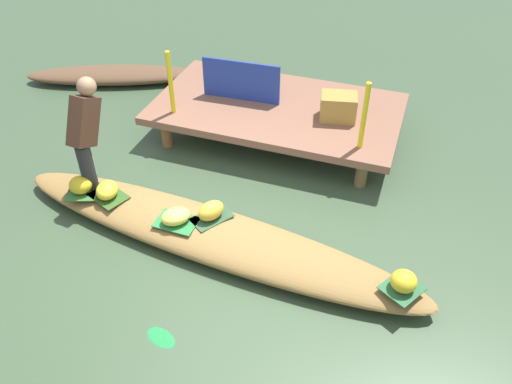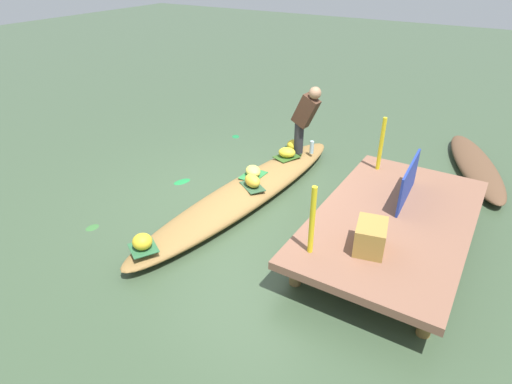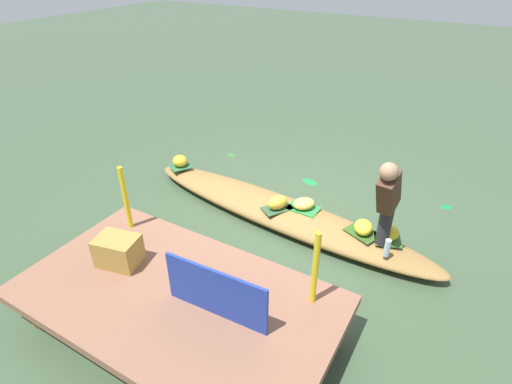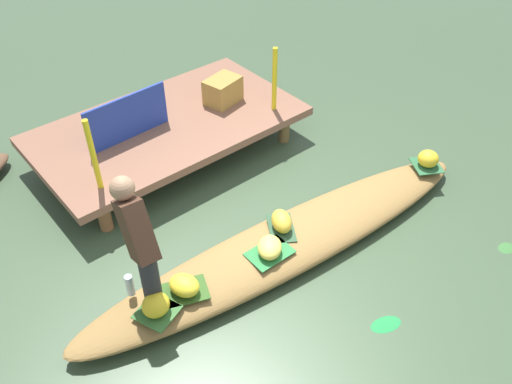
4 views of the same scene
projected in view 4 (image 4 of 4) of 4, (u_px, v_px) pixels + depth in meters
name	position (u px, v px, depth m)	size (l,w,h in m)	color
canal_water	(288.00, 252.00, 5.50)	(40.00, 40.00, 0.00)	#3A4E35
dock_platform	(168.00, 126.00, 6.56)	(3.20, 1.80, 0.46)	brown
vendor_boat	(289.00, 243.00, 5.42)	(4.67, 0.77, 0.26)	olive
leaf_mat_0	(270.00, 253.00, 5.13)	(0.43, 0.30, 0.01)	#29773A
banana_bunch_0	(270.00, 247.00, 5.09)	(0.31, 0.23, 0.15)	#EFD757
leaf_mat_1	(427.00, 165.00, 6.18)	(0.33, 0.31, 0.01)	#2A6039
banana_bunch_1	(428.00, 159.00, 6.12)	(0.24, 0.24, 0.19)	gold
leaf_mat_2	(185.00, 291.00, 4.78)	(0.41, 0.30, 0.01)	#2F541D
banana_bunch_2	(184.00, 285.00, 4.72)	(0.29, 0.23, 0.17)	yellow
leaf_mat_3	(281.00, 228.00, 5.39)	(0.42, 0.25, 0.01)	#2D5033
banana_bunch_3	(282.00, 221.00, 5.33)	(0.30, 0.19, 0.19)	gold
leaf_mat_4	(157.00, 312.00, 4.61)	(0.33, 0.32, 0.01)	#34622D
banana_bunch_4	(156.00, 305.00, 4.55)	(0.23, 0.25, 0.19)	gold
vendor_person	(139.00, 239.00, 4.32)	(0.23, 0.49, 1.21)	#28282D
water_bottle	(130.00, 285.00, 4.70)	(0.07, 0.07, 0.22)	#ACC8D6
market_banner	(127.00, 118.00, 6.10)	(1.04, 0.03, 0.53)	navy
railing_post_west	(93.00, 155.00, 5.32)	(0.06, 0.06, 0.82)	yellow
railing_post_east	(275.00, 79.00, 6.49)	(0.06, 0.06, 0.82)	yellow
produce_crate	(223.00, 91.00, 6.78)	(0.44, 0.32, 0.33)	#A27C38
drifting_plant_1	(507.00, 248.00, 5.54)	(0.19, 0.15, 0.01)	#346831
drifting_plant_2	(386.00, 324.00, 4.82)	(0.30, 0.17, 0.01)	#1D7E3B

